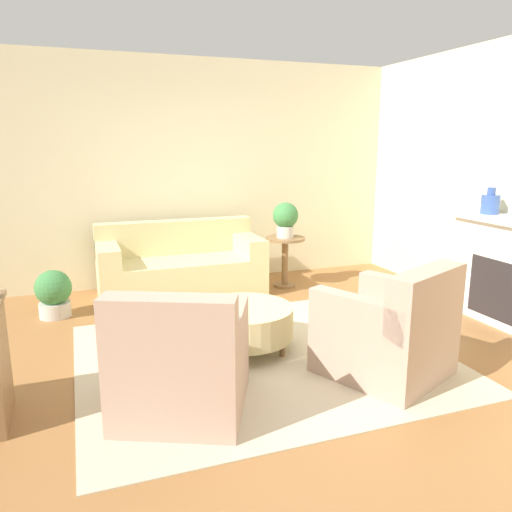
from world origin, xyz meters
name	(u,v)px	position (x,y,z in m)	size (l,w,h in m)	color
ground_plane	(262,357)	(0.00, 0.00, 0.00)	(16.00, 16.00, 0.00)	#996638
wall_back	(188,173)	(0.00, 2.67, 1.40)	(9.21, 0.12, 2.80)	beige
rug	(262,357)	(0.00, 0.00, 0.01)	(2.98, 2.55, 0.01)	beige
couch	(181,268)	(-0.26, 2.04, 0.32)	(1.89, 0.85, 0.85)	beige
armchair_left	(181,365)	(-0.81, -0.64, 0.34)	(1.08, 1.11, 0.88)	tan
armchair_right	(390,333)	(0.81, -0.64, 0.34)	(1.08, 1.11, 0.88)	tan
ottoman_table	(243,322)	(-0.09, 0.21, 0.26)	(0.86, 0.86, 0.38)	beige
side_table	(285,254)	(1.03, 1.92, 0.42)	(0.49, 0.49, 0.63)	olive
vase_mantel_near	(490,203)	(2.56, 0.25, 1.17)	(0.18, 0.18, 0.27)	#38569E
potted_plant_on_side_table	(285,218)	(1.03, 1.92, 0.87)	(0.32, 0.32, 0.43)	beige
potted_plant_floor	(54,293)	(-1.66, 1.69, 0.26)	(0.37, 0.37, 0.50)	beige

